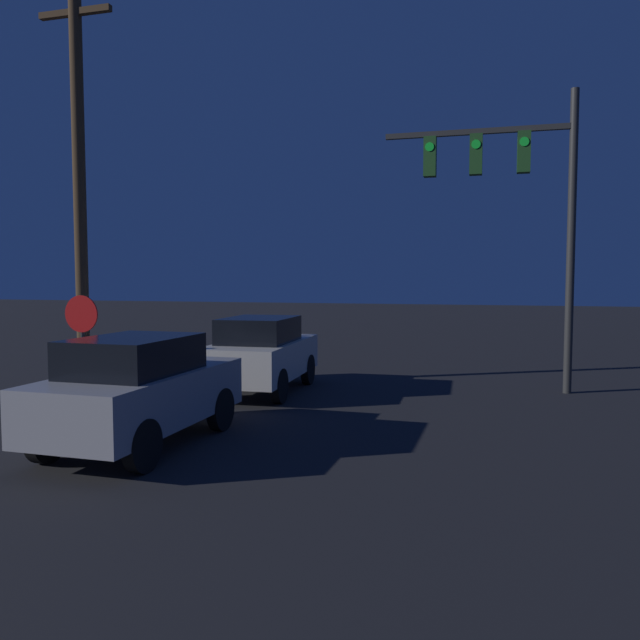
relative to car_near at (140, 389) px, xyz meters
The scene contains 5 objects.
car_near is the anchor object (origin of this frame).
car_far 4.71m from the car_near, 87.77° to the left, with size 1.83×3.97×1.69m.
traffic_signal_mast 9.27m from the car_near, 48.61° to the left, with size 4.20×0.30×6.64m.
stop_sign 3.24m from the car_near, 141.14° to the left, with size 0.71×0.07×2.23m.
utility_pole 6.74m from the car_near, 134.66° to the left, with size 1.79×0.28×9.33m.
Camera 1 is at (3.20, 0.42, 2.58)m, focal length 35.00 mm.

